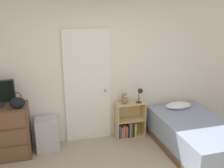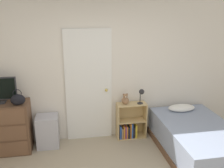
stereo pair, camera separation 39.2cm
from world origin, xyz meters
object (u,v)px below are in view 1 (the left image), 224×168
at_px(storage_bin, 47,134).
at_px(handbag, 17,103).
at_px(dresser, 0,133).
at_px(desk_lamp, 140,93).
at_px(bookshelf, 129,124).
at_px(teddy_bear, 124,99).
at_px(bed, 197,136).

bearing_deg(storage_bin, handbag, -156.51).
distance_m(dresser, desk_lamp, 2.50).
distance_m(dresser, bookshelf, 2.28).
bearing_deg(bookshelf, handbag, -173.20).
height_order(storage_bin, bookshelf, bookshelf).
height_order(storage_bin, desk_lamp, desk_lamp).
xyz_separation_m(teddy_bear, desk_lamp, (0.29, -0.04, 0.11)).
relative_size(dresser, handbag, 3.53).
height_order(teddy_bear, desk_lamp, desk_lamp).
bearing_deg(desk_lamp, storage_bin, -179.57).
height_order(teddy_bear, bed, teddy_bear).
bearing_deg(bookshelf, desk_lamp, -11.50).
bearing_deg(dresser, bookshelf, 2.73).
distance_m(handbag, bookshelf, 2.07).
bearing_deg(storage_bin, teddy_bear, 2.02).
height_order(dresser, teddy_bear, teddy_bear).
xyz_separation_m(dresser, bed, (3.23, -0.68, -0.17)).
bearing_deg(storage_bin, bed, -16.46).
xyz_separation_m(storage_bin, bookshelf, (1.52, 0.05, -0.03)).
relative_size(bookshelf, bed, 0.37).
relative_size(handbag, teddy_bear, 1.29).
height_order(handbag, desk_lamp, handbag).
bearing_deg(teddy_bear, bookshelf, 1.56).
relative_size(storage_bin, desk_lamp, 2.01).
height_order(dresser, bed, dresser).
bearing_deg(desk_lamp, dresser, -178.41).
bearing_deg(dresser, bed, -11.88).
height_order(handbag, storage_bin, handbag).
xyz_separation_m(bookshelf, bed, (0.97, -0.79, 0.01)).
bearing_deg(teddy_bear, storage_bin, -177.98).
distance_m(dresser, teddy_bear, 2.20).
bearing_deg(bed, storage_bin, 163.54).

